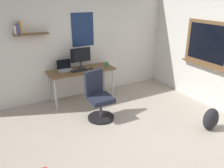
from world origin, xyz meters
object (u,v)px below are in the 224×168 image
object	(u,v)px
computer_mouse	(91,68)
backpack	(211,119)
desk	(81,73)
office_chair	(99,99)
laptop	(65,68)
monitor_primary	(81,57)
coffee_mug	(107,64)
keyboard	(79,71)

from	to	relation	value
computer_mouse	backpack	world-z (taller)	computer_mouse
desk	office_chair	world-z (taller)	office_chair
office_chair	backpack	size ratio (longest dim) A/B	2.24
computer_mouse	laptop	bearing A→B (deg)	158.41
computer_mouse	backpack	size ratio (longest dim) A/B	0.25
monitor_primary	backpack	distance (m)	2.93
laptop	computer_mouse	world-z (taller)	laptop
desk	office_chair	distance (m)	0.96
office_chair	backpack	world-z (taller)	office_chair
laptop	monitor_primary	bearing A→B (deg)	-7.47
laptop	backpack	xyz separation A→B (m)	(1.89, -2.42, -0.57)
desk	laptop	size ratio (longest dim) A/B	4.74
monitor_primary	coffee_mug	xyz separation A→B (m)	(0.60, -0.11, -0.22)
laptop	coffee_mug	distance (m)	0.98
desk	computer_mouse	distance (m)	0.24
backpack	laptop	bearing A→B (deg)	127.98
keyboard	coffee_mug	distance (m)	0.71
desk	backpack	world-z (taller)	desk
monitor_primary	desk	bearing A→B (deg)	-111.71
laptop	coffee_mug	xyz separation A→B (m)	(0.97, -0.16, -0.01)
laptop	backpack	bearing A→B (deg)	-52.02
keyboard	laptop	bearing A→B (deg)	140.44
desk	office_chair	bearing A→B (deg)	-91.22
desk	monitor_primary	distance (m)	0.36
desk	laptop	bearing A→B (deg)	156.99
monitor_primary	computer_mouse	bearing A→B (deg)	-44.10
computer_mouse	coffee_mug	size ratio (longest dim) A/B	1.13
desk	laptop	distance (m)	0.38
laptop	coffee_mug	bearing A→B (deg)	-9.55
laptop	office_chair	bearing A→B (deg)	-73.74
computer_mouse	monitor_primary	bearing A→B (deg)	135.90
office_chair	monitor_primary	xyz separation A→B (m)	(0.06, 1.02, 0.59)
backpack	office_chair	bearing A→B (deg)	139.38
keyboard	monitor_primary	bearing A→B (deg)	56.15
laptop	monitor_primary	xyz separation A→B (m)	(0.37, -0.05, 0.22)
desk	laptop	world-z (taller)	laptop
monitor_primary	backpack	world-z (taller)	monitor_primary
monitor_primary	keyboard	distance (m)	0.33
coffee_mug	backpack	bearing A→B (deg)	-67.77
monitor_primary	office_chair	bearing A→B (deg)	-93.18
backpack	coffee_mug	bearing A→B (deg)	112.23
monitor_primary	coffee_mug	world-z (taller)	monitor_primary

